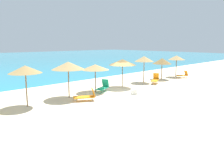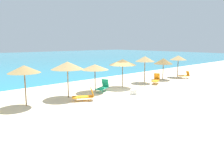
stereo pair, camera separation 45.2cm
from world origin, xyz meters
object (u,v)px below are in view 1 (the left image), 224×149
object	(u,v)px
lounge_chair_0	(155,79)
lounge_chair_1	(86,96)
beach_umbrella_2	(68,66)
beach_umbrella_3	(95,67)
beach_ball	(188,82)
lounge_chair_3	(103,87)
beach_umbrella_4	(122,62)
beach_umbrella_5	(144,59)
beach_umbrella_7	(177,58)
lounge_chair_4	(183,75)
cooler_box	(134,92)
beach_umbrella_6	(162,61)
beach_umbrella_1	(25,69)

from	to	relation	value
lounge_chair_0	lounge_chair_1	distance (m)	9.57
beach_umbrella_2	beach_umbrella_3	bearing A→B (deg)	4.51
beach_ball	lounge_chair_3	bearing A→B (deg)	159.86
beach_umbrella_4	beach_umbrella_5	xyz separation A→B (m)	(3.65, 0.24, 0.11)
beach_umbrella_7	lounge_chair_1	size ratio (longest dim) A/B	1.56
lounge_chair_0	lounge_chair_4	world-z (taller)	lounge_chair_0
beach_umbrella_7	beach_ball	world-z (taller)	beach_umbrella_7
beach_umbrella_5	lounge_chair_0	world-z (taller)	beach_umbrella_5
beach_umbrella_5	beach_umbrella_7	bearing A→B (deg)	-3.62
beach_umbrella_5	cooler_box	xyz separation A→B (m)	(-4.94, -2.91, -2.40)
beach_umbrella_4	lounge_chair_1	bearing A→B (deg)	-164.07
beach_umbrella_7	beach_umbrella_6	bearing A→B (deg)	176.33
beach_umbrella_2	lounge_chair_1	distance (m)	2.79
cooler_box	beach_umbrella_5	bearing A→B (deg)	30.47
lounge_chair_1	beach_umbrella_2	bearing A→B (deg)	45.55
lounge_chair_0	beach_umbrella_5	bearing A→B (deg)	-8.99
beach_umbrella_3	lounge_chair_3	world-z (taller)	beach_umbrella_3
beach_umbrella_3	beach_ball	size ratio (longest dim) A/B	7.93
beach_umbrella_5	beach_umbrella_6	world-z (taller)	beach_umbrella_5
beach_umbrella_5	cooler_box	size ratio (longest dim) A/B	5.75
beach_umbrella_5	lounge_chair_1	distance (m)	9.60
lounge_chair_3	beach_umbrella_4	bearing A→B (deg)	-112.48
lounge_chair_4	beach_ball	world-z (taller)	lounge_chair_4
beach_umbrella_7	beach_umbrella_2	bearing A→B (deg)	179.24
beach_umbrella_5	cooler_box	world-z (taller)	beach_umbrella_5
beach_umbrella_2	beach_umbrella_4	world-z (taller)	beach_umbrella_2
beach_umbrella_4	beach_umbrella_6	bearing A→B (deg)	0.34
beach_umbrella_2	beach_umbrella_6	world-z (taller)	beach_umbrella_2
beach_umbrella_2	beach_umbrella_7	bearing A→B (deg)	-0.76
beach_umbrella_5	beach_umbrella_6	bearing A→B (deg)	-3.58
beach_umbrella_2	lounge_chair_1	xyz separation A→B (m)	(0.49, -1.64, -2.20)
beach_umbrella_6	lounge_chair_4	size ratio (longest dim) A/B	1.74
lounge_chair_1	lounge_chair_0	bearing A→B (deg)	-57.75
beach_umbrella_2	lounge_chair_1	size ratio (longest dim) A/B	1.64
lounge_chair_4	beach_umbrella_6	bearing A→B (deg)	97.46
beach_ball	cooler_box	world-z (taller)	cooler_box
beach_umbrella_5	beach_umbrella_6	distance (m)	3.20
beach_umbrella_4	beach_umbrella_3	bearing A→B (deg)	174.76
lounge_chair_0	lounge_chair_3	bearing A→B (deg)	55.37
beach_umbrella_5	lounge_chair_0	bearing A→B (deg)	-72.44
beach_umbrella_3	beach_umbrella_6	world-z (taller)	beach_umbrella_6
beach_umbrella_1	beach_umbrella_4	xyz separation A→B (m)	(9.36, -0.01, -0.09)
beach_umbrella_5	beach_umbrella_7	size ratio (longest dim) A/B	1.06
cooler_box	lounge_chair_1	bearing A→B (deg)	165.46
lounge_chair_3	beach_ball	xyz separation A→B (m)	(9.12, -3.34, -0.28)
lounge_chair_0	cooler_box	distance (m)	5.59
beach_umbrella_1	beach_ball	size ratio (longest dim) A/B	9.14
beach_umbrella_1	beach_umbrella_2	xyz separation A→B (m)	(3.35, 0.05, 0.01)
beach_umbrella_7	beach_umbrella_5	bearing A→B (deg)	176.38
beach_umbrella_4	lounge_chair_3	size ratio (longest dim) A/B	1.66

